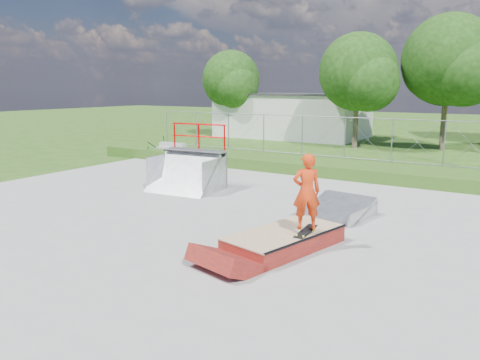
% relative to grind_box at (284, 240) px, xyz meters
% --- Properties ---
extents(ground, '(120.00, 120.00, 0.00)m').
position_rel_grind_box_xyz_m(ground, '(-2.37, 0.03, -0.21)').
color(ground, '#275117').
rests_on(ground, ground).
extents(concrete_pad, '(20.00, 16.00, 0.04)m').
position_rel_grind_box_xyz_m(concrete_pad, '(-2.37, 0.03, -0.19)').
color(concrete_pad, '#9A9A97').
rests_on(concrete_pad, ground).
extents(grass_berm, '(24.00, 3.00, 0.50)m').
position_rel_grind_box_xyz_m(grass_berm, '(-2.37, 9.53, 0.04)').
color(grass_berm, '#275117').
rests_on(grass_berm, ground).
extents(grind_box, '(1.97, 3.03, 0.41)m').
position_rel_grind_box_xyz_m(grind_box, '(0.00, 0.00, 0.00)').
color(grind_box, maroon).
rests_on(grind_box, concrete_pad).
extents(quarter_pipe, '(2.43, 2.11, 2.27)m').
position_rel_grind_box_xyz_m(quarter_pipe, '(-5.59, 3.55, 0.93)').
color(quarter_pipe, gray).
rests_on(quarter_pipe, concrete_pad).
extents(flat_bank_ramp, '(1.85, 1.94, 0.50)m').
position_rel_grind_box_xyz_m(flat_bank_ramp, '(0.07, 3.10, 0.04)').
color(flat_bank_ramp, gray).
rests_on(flat_bank_ramp, concrete_pad).
extents(skateboard, '(0.24, 0.80, 0.13)m').
position_rel_grind_box_xyz_m(skateboard, '(0.46, 0.09, 0.25)').
color(skateboard, black).
rests_on(skateboard, grind_box).
extents(skater, '(0.72, 0.67, 1.65)m').
position_rel_grind_box_xyz_m(skater, '(0.46, 0.09, 1.08)').
color(skater, red).
rests_on(skater, grind_box).
extents(concrete_stairs, '(1.50, 1.60, 0.80)m').
position_rel_grind_box_xyz_m(concrete_stairs, '(-10.87, 8.73, 0.19)').
color(concrete_stairs, '#9A9A97').
rests_on(concrete_stairs, ground).
extents(chain_link_fence, '(20.00, 0.06, 1.80)m').
position_rel_grind_box_xyz_m(chain_link_fence, '(-2.37, 10.53, 1.19)').
color(chain_link_fence, gray).
rests_on(chain_link_fence, grass_berm).
extents(utility_building_flat, '(10.00, 6.00, 3.00)m').
position_rel_grind_box_xyz_m(utility_building_flat, '(-10.37, 22.03, 1.29)').
color(utility_building_flat, silver).
rests_on(utility_building_flat, ground).
extents(tree_left_near, '(4.76, 4.48, 6.65)m').
position_rel_grind_box_xyz_m(tree_left_near, '(-4.12, 17.87, 4.03)').
color(tree_left_near, brown).
rests_on(tree_left_near, ground).
extents(tree_center, '(5.44, 5.12, 7.60)m').
position_rel_grind_box_xyz_m(tree_center, '(0.41, 19.84, 4.64)').
color(tree_center, brown).
rests_on(tree_center, ground).
extents(tree_left_far, '(4.42, 4.16, 6.18)m').
position_rel_grind_box_xyz_m(tree_left_far, '(-14.14, 19.88, 3.73)').
color(tree_left_far, brown).
rests_on(tree_left_far, ground).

